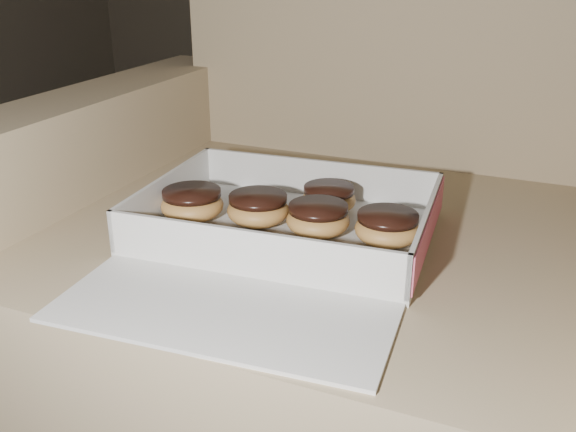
{
  "coord_description": "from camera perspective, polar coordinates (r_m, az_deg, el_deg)",
  "views": [
    {
      "loc": [
        0.48,
        -0.93,
        0.84
      ],
      "look_at": [
        0.16,
        -0.17,
        0.49
      ],
      "focal_mm": 40.0,
      "sensor_mm": 36.0,
      "label": 1
    }
  ],
  "objects": [
    {
      "name": "donut_b",
      "position": [
        0.94,
        -8.51,
        1.11
      ],
      "size": [
        0.09,
        0.09,
        0.05
      ],
      "color": "gold",
      "rests_on": "bakery_box"
    },
    {
      "name": "bakery_box",
      "position": [
        0.87,
        -0.69,
        -1.92
      ],
      "size": [
        0.42,
        0.48,
        0.07
      ],
      "rotation": [
        0.0,
        0.0,
        0.07
      ],
      "color": "silver",
      "rests_on": "armchair"
    },
    {
      "name": "crumb_d",
      "position": [
        0.85,
        6.85,
        -2.97
      ],
      "size": [
        0.01,
        0.01,
        0.0
      ],
      "primitive_type": "ellipsoid",
      "color": "black",
      "rests_on": "bakery_box"
    },
    {
      "name": "armchair",
      "position": [
        1.07,
        4.3,
        -5.69
      ],
      "size": [
        0.98,
        0.83,
        1.03
      ],
      "color": "#968360",
      "rests_on": "floor"
    },
    {
      "name": "floor",
      "position": [
        1.34,
        -3.67,
        -15.67
      ],
      "size": [
        4.5,
        4.5,
        0.0
      ],
      "primitive_type": "plane",
      "color": "black",
      "rests_on": "ground"
    },
    {
      "name": "crumb_c",
      "position": [
        0.83,
        -3.89,
        -3.52
      ],
      "size": [
        0.01,
        0.01,
        0.0
      ],
      "primitive_type": "ellipsoid",
      "color": "black",
      "rests_on": "bakery_box"
    },
    {
      "name": "crumb_b",
      "position": [
        0.91,
        -7.51,
        -1.11
      ],
      "size": [
        0.01,
        0.01,
        0.0
      ],
      "primitive_type": "ellipsoid",
      "color": "black",
      "rests_on": "bakery_box"
    },
    {
      "name": "donut_a",
      "position": [
        0.86,
        8.82,
        -1.01
      ],
      "size": [
        0.09,
        0.09,
        0.04
      ],
      "color": "gold",
      "rests_on": "bakery_box"
    },
    {
      "name": "donut_d",
      "position": [
        0.88,
        2.69,
        -0.23
      ],
      "size": [
        0.09,
        0.09,
        0.04
      ],
      "color": "gold",
      "rests_on": "bakery_box"
    },
    {
      "name": "crumb_a",
      "position": [
        0.88,
        -7.1,
        -1.76
      ],
      "size": [
        0.01,
        0.01,
        0.0
      ],
      "primitive_type": "ellipsoid",
      "color": "black",
      "rests_on": "bakery_box"
    },
    {
      "name": "donut_e",
      "position": [
        0.96,
        3.64,
        1.6
      ],
      "size": [
        0.08,
        0.08,
        0.04
      ],
      "color": "gold",
      "rests_on": "bakery_box"
    },
    {
      "name": "donut_c",
      "position": [
        0.91,
        -2.67,
        0.68
      ],
      "size": [
        0.09,
        0.09,
        0.04
      ],
      "color": "gold",
      "rests_on": "bakery_box"
    }
  ]
}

